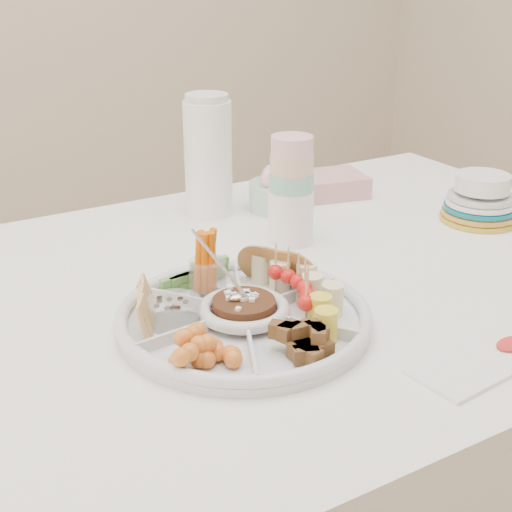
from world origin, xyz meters
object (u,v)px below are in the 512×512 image
thermos (208,154)px  plate_stack (481,198)px  party_tray (244,314)px  dining_table (275,450)px

thermos → plate_stack: thermos is taller
party_tray → plate_stack: (0.65, 0.15, 0.03)m
dining_table → thermos: size_ratio=5.80×
party_tray → thermos: thermos is taller
plate_stack → thermos: bearing=144.7°
party_tray → plate_stack: plate_stack is taller
party_tray → plate_stack: bearing=12.9°
dining_table → party_tray: 0.45m
plate_stack → dining_table: bearing=-177.8°
dining_table → party_tray: (-0.14, -0.13, 0.40)m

